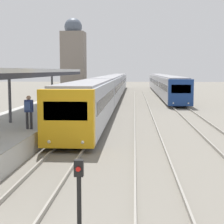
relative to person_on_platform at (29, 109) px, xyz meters
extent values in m
cube|color=beige|center=(-1.70, 2.28, 1.89)|extent=(4.00, 26.73, 0.20)
cube|color=black|center=(0.26, 2.28, 1.67)|extent=(0.08, 26.73, 0.24)
cylinder|color=#47474C|center=(-1.70, 2.28, 0.40)|extent=(0.16, 0.16, 2.78)
cylinder|color=#47474C|center=(-1.70, 12.97, 0.40)|extent=(0.16, 0.16, 2.78)
cylinder|color=#2D2D33|center=(-0.10, 0.04, -0.56)|extent=(0.14, 0.14, 0.85)
cylinder|color=#2D2D33|center=(0.10, 0.04, -0.56)|extent=(0.14, 0.14, 0.85)
cube|color=navy|center=(0.00, 0.04, 0.16)|extent=(0.40, 0.22, 0.60)
sphere|color=tan|center=(0.00, 0.04, 0.57)|extent=(0.22, 0.22, 0.22)
cube|color=#334C8E|center=(0.00, -0.16, 0.18)|extent=(0.30, 0.18, 0.40)
cube|color=gold|center=(2.06, -0.96, -0.30)|extent=(2.58, 0.70, 2.69)
cube|color=black|center=(2.06, -1.29, 0.07)|extent=(2.01, 0.04, 0.86)
sphere|color=#EFEACC|center=(1.29, -1.30, -1.35)|extent=(0.16, 0.16, 0.16)
sphere|color=#EFEACC|center=(2.83, -1.30, -1.35)|extent=(0.16, 0.16, 0.16)
cube|color=#A8ADB7|center=(2.06, 7.54, -0.30)|extent=(2.58, 16.32, 2.69)
cube|color=gray|center=(2.06, 7.54, 1.10)|extent=(2.27, 15.99, 0.12)
cube|color=black|center=(2.06, 7.54, -0.01)|extent=(2.60, 15.01, 0.70)
cylinder|color=black|center=(0.96, 2.24, -1.57)|extent=(0.12, 0.70, 0.70)
cylinder|color=black|center=(3.16, 2.24, -1.57)|extent=(0.12, 0.70, 0.70)
cylinder|color=black|center=(0.96, 12.85, -1.57)|extent=(0.12, 0.70, 0.70)
cylinder|color=black|center=(3.16, 12.85, -1.57)|extent=(0.12, 0.70, 0.70)
cube|color=#A8ADB7|center=(2.06, 24.21, -0.30)|extent=(2.58, 16.32, 2.69)
cube|color=gray|center=(2.06, 24.21, 1.10)|extent=(2.27, 15.99, 0.12)
cube|color=black|center=(2.06, 24.21, -0.01)|extent=(2.60, 15.01, 0.70)
cylinder|color=black|center=(0.96, 18.91, -1.57)|extent=(0.12, 0.70, 0.70)
cylinder|color=black|center=(3.16, 18.91, -1.57)|extent=(0.12, 0.70, 0.70)
cylinder|color=black|center=(0.96, 29.51, -1.57)|extent=(0.12, 0.70, 0.70)
cylinder|color=black|center=(3.16, 29.51, -1.57)|extent=(0.12, 0.70, 0.70)
cube|color=#A8ADB7|center=(2.06, 40.88, -0.30)|extent=(2.58, 16.32, 2.69)
cube|color=gray|center=(2.06, 40.88, 1.10)|extent=(2.27, 15.99, 0.12)
cube|color=black|center=(2.06, 40.88, -0.01)|extent=(2.60, 15.01, 0.70)
cylinder|color=black|center=(0.96, 35.57, -1.57)|extent=(0.12, 0.70, 0.70)
cylinder|color=black|center=(3.16, 35.57, -1.57)|extent=(0.12, 0.70, 0.70)
cylinder|color=black|center=(0.96, 46.18, -1.57)|extent=(0.12, 0.70, 0.70)
cylinder|color=black|center=(3.16, 46.18, -1.57)|extent=(0.12, 0.70, 0.70)
cube|color=#A8ADB7|center=(2.06, 57.54, -0.30)|extent=(2.58, 16.32, 2.69)
cube|color=gray|center=(2.06, 57.54, 1.10)|extent=(2.27, 15.99, 0.12)
cube|color=black|center=(2.06, 57.54, -0.01)|extent=(2.60, 15.01, 0.70)
cylinder|color=black|center=(0.96, 52.24, -1.57)|extent=(0.12, 0.70, 0.70)
cylinder|color=black|center=(3.16, 52.24, -1.57)|extent=(0.12, 0.70, 0.70)
cylinder|color=black|center=(0.96, 62.85, -1.57)|extent=(0.12, 0.70, 0.70)
cylinder|color=black|center=(3.16, 62.85, -1.57)|extent=(0.12, 0.70, 0.70)
cube|color=navy|center=(9.81, 19.86, -0.31)|extent=(2.49, 0.70, 2.68)
cube|color=black|center=(9.81, 19.53, 0.06)|extent=(1.94, 0.04, 0.86)
sphere|color=#EFEACC|center=(9.06, 19.52, -1.35)|extent=(0.16, 0.16, 0.16)
sphere|color=#EFEACC|center=(10.56, 19.52, -1.35)|extent=(0.16, 0.16, 0.16)
cube|color=silver|center=(9.81, 27.81, -0.31)|extent=(2.49, 15.20, 2.68)
cube|color=gray|center=(9.81, 27.81, 1.08)|extent=(2.19, 14.89, 0.12)
cube|color=black|center=(9.81, 27.81, -0.02)|extent=(2.51, 13.98, 0.70)
cylinder|color=black|center=(8.75, 22.87, -1.57)|extent=(0.12, 0.70, 0.70)
cylinder|color=black|center=(10.87, 22.87, -1.57)|extent=(0.12, 0.70, 0.70)
cylinder|color=black|center=(8.75, 32.75, -1.57)|extent=(0.12, 0.70, 0.70)
cylinder|color=black|center=(10.87, 32.75, -1.57)|extent=(0.12, 0.70, 0.70)
cube|color=silver|center=(9.81, 43.36, -0.31)|extent=(2.49, 15.20, 2.68)
cube|color=gray|center=(9.81, 43.36, 1.08)|extent=(2.19, 14.89, 0.12)
cube|color=black|center=(9.81, 43.36, -0.02)|extent=(2.51, 13.98, 0.70)
cylinder|color=black|center=(8.75, 38.42, -1.57)|extent=(0.12, 0.70, 0.70)
cylinder|color=black|center=(10.87, 38.42, -1.57)|extent=(0.12, 0.70, 0.70)
cylinder|color=black|center=(8.75, 48.29, -1.57)|extent=(0.12, 0.70, 0.70)
cylinder|color=black|center=(10.87, 48.29, -1.57)|extent=(0.12, 0.70, 0.70)
cube|color=silver|center=(9.81, 58.90, -0.31)|extent=(2.49, 15.20, 2.68)
cube|color=gray|center=(9.81, 58.90, 1.08)|extent=(2.19, 14.89, 0.12)
cube|color=black|center=(9.81, 58.90, -0.02)|extent=(2.51, 13.98, 0.70)
cylinder|color=black|center=(8.75, 53.96, -1.57)|extent=(0.12, 0.70, 0.70)
cylinder|color=black|center=(10.87, 53.96, -1.57)|extent=(0.12, 0.70, 0.70)
cylinder|color=black|center=(8.75, 63.84, -1.57)|extent=(0.12, 0.70, 0.70)
cylinder|color=black|center=(10.87, 63.84, -1.57)|extent=(0.12, 0.70, 0.70)
cylinder|color=black|center=(4.00, -10.21, -1.14)|extent=(0.10, 0.10, 1.57)
cube|color=black|center=(4.00, -10.21, -0.17)|extent=(0.20, 0.14, 0.36)
sphere|color=red|center=(4.00, -10.30, -0.17)|extent=(0.11, 0.11, 0.11)
cube|color=slate|center=(-5.35, 46.72, 3.27)|extent=(4.00, 4.00, 10.38)
sphere|color=#4C5666|center=(-5.35, 46.72, 9.29)|extent=(3.02, 3.02, 3.02)
camera|label=1|loc=(5.17, -17.95, 1.90)|focal=60.00mm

